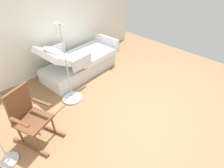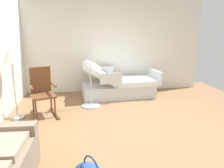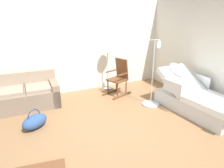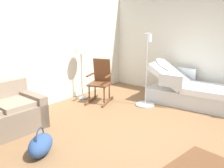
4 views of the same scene
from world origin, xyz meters
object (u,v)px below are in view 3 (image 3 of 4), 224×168
at_px(rocking_chair, 119,77).
at_px(duffel_bag, 35,121).
at_px(couch, 26,95).
at_px(floor_lamp, 107,50).
at_px(iv_pole, 151,96).
at_px(hospital_bed, 196,100).

height_order(rocking_chair, duffel_bag, rocking_chair).
xyz_separation_m(couch, floor_lamp, (2.41, 0.26, 0.92)).
bearing_deg(rocking_chair, iv_pole, -68.75).
relative_size(duffel_bag, iv_pole, 0.38).
xyz_separation_m(rocking_chair, duffel_bag, (-2.45, -0.93, -0.35)).
xyz_separation_m(duffel_bag, iv_pole, (2.86, -0.12, 0.10)).
xyz_separation_m(hospital_bed, iv_pole, (-0.73, 0.79, -0.06)).
bearing_deg(iv_pole, rocking_chair, 111.25).
bearing_deg(duffel_bag, couch, 93.86).
xyz_separation_m(floor_lamp, duffel_bag, (-2.33, -1.44, -1.07)).
height_order(rocking_chair, iv_pole, iv_pole).
height_order(floor_lamp, duffel_bag, floor_lamp).
bearing_deg(duffel_bag, iv_pole, -2.38).
distance_m(floor_lamp, duffel_bag, 2.94).
bearing_deg(couch, duffel_bag, -86.14).
distance_m(couch, floor_lamp, 2.59).
relative_size(floor_lamp, duffel_bag, 2.30).
height_order(floor_lamp, iv_pole, iv_pole).
relative_size(hospital_bed, iv_pole, 1.26).
height_order(hospital_bed, iv_pole, iv_pole).
bearing_deg(iv_pole, couch, 156.19).
xyz_separation_m(hospital_bed, couch, (-3.66, 2.09, -0.00)).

